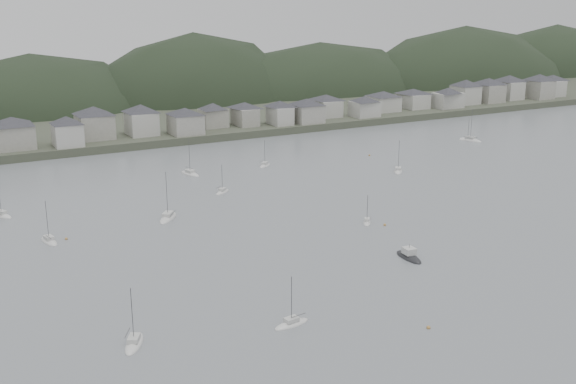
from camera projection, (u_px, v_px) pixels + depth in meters
ground at (501, 333)px, 114.31m from camera, size 900.00×900.00×0.00m
far_shore_land at (92, 102)px, 363.15m from camera, size 900.00×250.00×3.00m
forested_ridge at (115, 132)px, 347.23m from camera, size 851.55×103.94×102.57m
waterfront_town at (271, 110)px, 290.13m from camera, size 451.48×28.46×12.92m
sailboat_lead at (2, 215)px, 175.90m from camera, size 5.80×8.19×10.81m
moored_fleet at (278, 229)px, 165.53m from camera, size 254.15×155.43×13.66m
motor_launch_far at (409, 257)px, 147.43m from camera, size 3.69×8.69×4.02m
mooring_buoys at (327, 230)px, 164.96m from camera, size 174.30×115.29×0.70m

